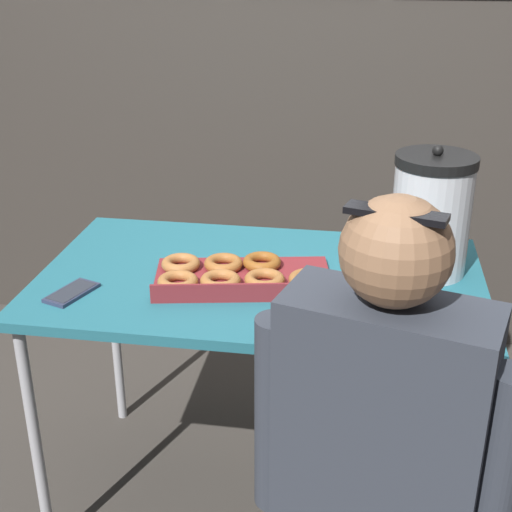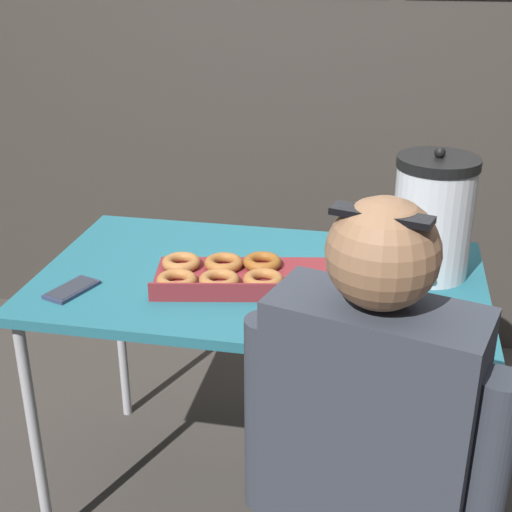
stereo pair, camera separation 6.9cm
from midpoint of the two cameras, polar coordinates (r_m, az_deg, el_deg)
ground_plane at (r=2.43m, az=1.16°, el=-18.40°), size 12.00×12.00×0.00m
back_wall at (r=2.94m, az=5.55°, el=18.71°), size 6.00×0.11×2.74m
folding_table at (r=2.02m, az=1.33°, el=-3.05°), size 1.24×0.73×0.78m
donut_box at (r=1.95m, az=-0.48°, el=-1.57°), size 0.52×0.34×0.05m
coffee_urn at (r=2.01m, az=14.93°, el=3.04°), size 0.22×0.25×0.37m
cell_phone at (r=1.96m, az=-13.55°, el=-2.62°), size 0.12×0.16×0.01m
person_seated at (r=1.57m, az=9.93°, el=-18.22°), size 0.53×0.30×1.24m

